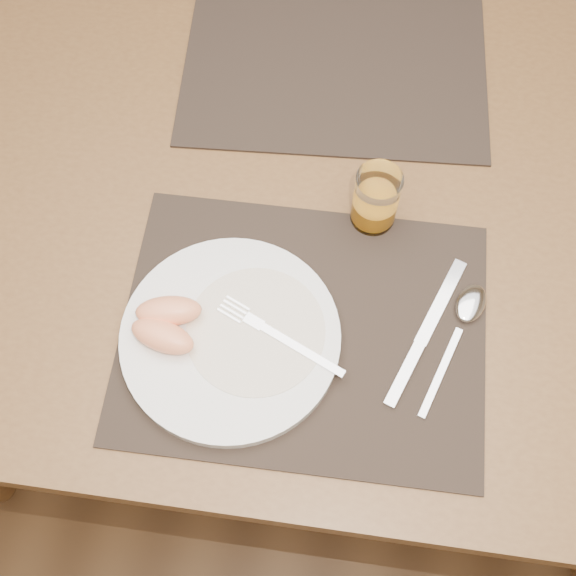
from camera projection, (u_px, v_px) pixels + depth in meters
The scene contains 11 objects.
ground at pixel (309, 364), 1.67m from camera, with size 5.00×5.00×0.00m, color brown.
table at pixel (320, 215), 1.07m from camera, with size 1.40×0.90×0.75m.
placemat_near at pixel (303, 331), 0.90m from camera, with size 0.45×0.35×0.00m, color #2C221B.
placemat_far at pixel (335, 61), 1.08m from camera, with size 0.45×0.35×0.00m, color #2C221B.
plate at pixel (231, 337), 0.88m from camera, with size 0.27×0.27×0.02m, color white.
plate_dressing at pixel (256, 330), 0.88m from camera, with size 0.17×0.17×0.00m.
fork at pixel (271, 332), 0.88m from camera, with size 0.17×0.09×0.00m.
knife at pixel (420, 343), 0.88m from camera, with size 0.09×0.21×0.01m.
spoon at pixel (466, 313), 0.90m from camera, with size 0.08×0.19×0.01m.
juice_glass at pixel (375, 201), 0.93m from camera, with size 0.06×0.06×0.09m.
grapefruit_wedges at pixel (166, 323), 0.86m from camera, with size 0.09×0.09×0.03m.
Camera 1 is at (0.03, -0.55, 1.59)m, focal length 45.00 mm.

